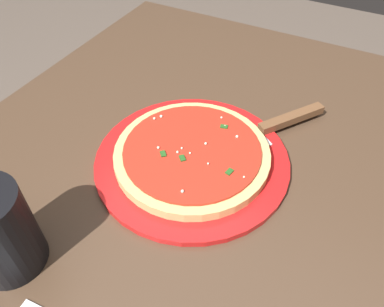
{
  "coord_description": "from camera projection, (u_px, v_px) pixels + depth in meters",
  "views": [
    {
      "loc": [
        0.35,
        0.15,
        1.17
      ],
      "look_at": [
        -0.02,
        -0.04,
        0.75
      ],
      "focal_mm": 34.99,
      "sensor_mm": 36.0,
      "label": 1
    }
  ],
  "objects": [
    {
      "name": "pizza_server",
      "position": [
        272.0,
        126.0,
        0.64
      ],
      "size": [
        0.21,
        0.16,
        0.01
      ],
      "color": "silver",
      "rests_on": "serving_plate"
    },
    {
      "name": "pizza",
      "position": [
        192.0,
        154.0,
        0.58
      ],
      "size": [
        0.24,
        0.24,
        0.02
      ],
      "color": "#DBB26B",
      "rests_on": "serving_plate"
    },
    {
      "name": "restaurant_table",
      "position": [
        205.0,
        226.0,
        0.67
      ],
      "size": [
        1.0,
        0.86,
        0.73
      ],
      "color": "black",
      "rests_on": "ground_plane"
    },
    {
      "name": "serving_plate",
      "position": [
        192.0,
        160.0,
        0.59
      ],
      "size": [
        0.31,
        0.31,
        0.01
      ],
      "primitive_type": "cylinder",
      "color": "red",
      "rests_on": "restaurant_table"
    }
  ]
}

